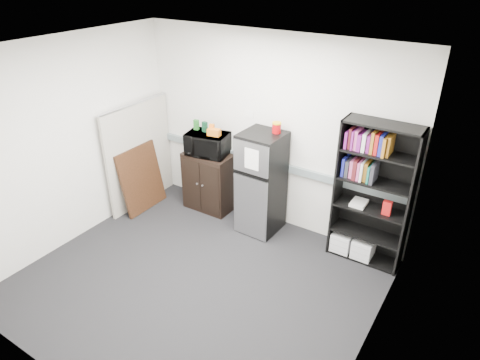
{
  "coord_description": "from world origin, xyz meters",
  "views": [
    {
      "loc": [
        2.61,
        -3.08,
        3.5
      ],
      "look_at": [
        0.04,
        0.9,
        1.01
      ],
      "focal_mm": 32.0,
      "sensor_mm": 36.0,
      "label": 1
    }
  ],
  "objects_px": {
    "bookshelf": "(372,192)",
    "cabinet": "(209,181)",
    "microwave": "(207,144)",
    "refrigerator": "(261,183)",
    "cubicle_partition": "(139,154)"
  },
  "relations": [
    {
      "from": "bookshelf",
      "to": "cabinet",
      "type": "distance_m",
      "value": 2.46
    },
    {
      "from": "bookshelf",
      "to": "microwave",
      "type": "bearing_deg",
      "value": -178.06
    },
    {
      "from": "refrigerator",
      "to": "microwave",
      "type": "bearing_deg",
      "value": 177.5
    },
    {
      "from": "cubicle_partition",
      "to": "microwave",
      "type": "distance_m",
      "value": 1.11
    },
    {
      "from": "cubicle_partition",
      "to": "refrigerator",
      "type": "height_order",
      "value": "cubicle_partition"
    },
    {
      "from": "cabinet",
      "to": "bookshelf",
      "type": "bearing_deg",
      "value": 1.56
    },
    {
      "from": "bookshelf",
      "to": "cubicle_partition",
      "type": "distance_m",
      "value": 3.45
    },
    {
      "from": "refrigerator",
      "to": "cabinet",
      "type": "bearing_deg",
      "value": 176.54
    },
    {
      "from": "microwave",
      "to": "cabinet",
      "type": "bearing_deg",
      "value": 78.88
    },
    {
      "from": "cabinet",
      "to": "microwave",
      "type": "bearing_deg",
      "value": -90.0
    },
    {
      "from": "bookshelf",
      "to": "microwave",
      "type": "xyz_separation_m",
      "value": [
        -2.41,
        -0.08,
        0.1
      ]
    },
    {
      "from": "cubicle_partition",
      "to": "microwave",
      "type": "bearing_deg",
      "value": 22.05
    },
    {
      "from": "bookshelf",
      "to": "cabinet",
      "type": "xyz_separation_m",
      "value": [
        -2.41,
        -0.07,
        -0.52
      ]
    },
    {
      "from": "bookshelf",
      "to": "cabinet",
      "type": "relative_size",
      "value": 2.04
    },
    {
      "from": "microwave",
      "to": "refrigerator",
      "type": "height_order",
      "value": "refrigerator"
    }
  ]
}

